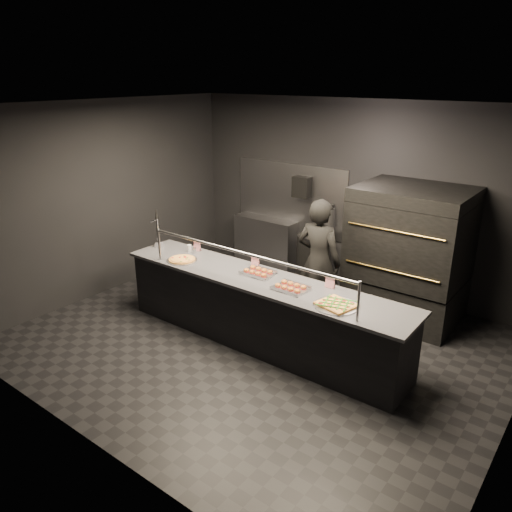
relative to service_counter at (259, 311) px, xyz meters
The scene contains 15 objects.
room 1.03m from the service_counter, 115.57° to the left, with size 6.04×6.00×3.00m.
service_counter is the anchor object (origin of this frame).
pizza_oven 2.30m from the service_counter, 57.73° to the left, with size 1.50×1.23×1.91m.
prep_shelf 2.82m from the service_counter, 124.59° to the left, with size 1.20×0.35×0.90m, color #99999E.
towel_dispenser 2.78m from the service_counter, 110.63° to the left, with size 0.30×0.20×0.35m, color black.
fire_extinguisher 2.50m from the service_counter, 98.30° to the left, with size 0.14×0.14×0.51m.
beer_tap 2.03m from the service_counter, behind, with size 0.15×0.22×0.59m.
round_pizza 1.32m from the service_counter, behind, with size 0.42×0.42×0.03m.
slider_tray_a 0.50m from the service_counter, 134.25° to the left, with size 0.44×0.35×0.06m.
slider_tray_b 0.69m from the service_counter, ahead, with size 0.44×0.34×0.06m.
square_pizza 1.26m from the service_counter, ahead, with size 0.49×0.49×0.05m.
condiment_jar 1.47m from the service_counter, behind, with size 0.16×0.06×0.11m.
tent_cards 0.65m from the service_counter, 132.88° to the left, with size 2.32×0.04×0.15m.
trash_bin 2.23m from the service_counter, 103.88° to the left, with size 0.49×0.49×0.82m, color black.
worker 1.13m from the service_counter, 75.49° to the left, with size 0.65×0.43×1.79m, color black.
Camera 1 is at (3.48, -4.64, 3.37)m, focal length 35.00 mm.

